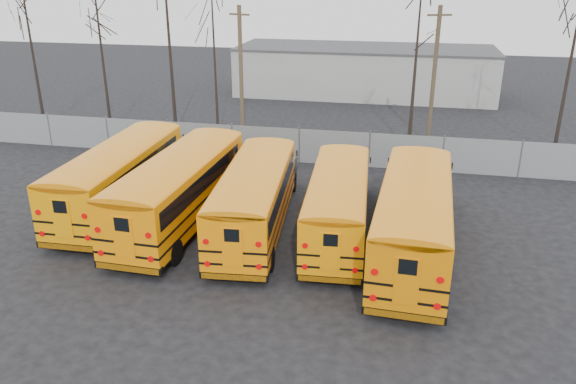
% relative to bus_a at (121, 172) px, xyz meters
% --- Properties ---
extents(ground, '(120.00, 120.00, 0.00)m').
position_rel_bus_a_xyz_m(ground, '(6.69, -3.70, -1.82)').
color(ground, black).
rests_on(ground, ground).
extents(fence, '(40.00, 0.04, 2.00)m').
position_rel_bus_a_xyz_m(fence, '(6.69, 8.30, -0.82)').
color(fence, gray).
rests_on(fence, ground).
extents(distant_building, '(22.00, 8.00, 4.00)m').
position_rel_bus_a_xyz_m(distant_building, '(8.69, 28.30, 0.18)').
color(distant_building, '#A6A6A1').
rests_on(distant_building, ground).
extents(bus_a, '(2.83, 11.17, 3.11)m').
position_rel_bus_a_xyz_m(bus_a, '(0.00, 0.00, 0.00)').
color(bus_a, black).
rests_on(bus_a, ground).
extents(bus_b, '(2.93, 11.42, 3.18)m').
position_rel_bus_a_xyz_m(bus_b, '(3.33, -0.94, 0.04)').
color(bus_b, black).
rests_on(bus_b, ground).
extents(bus_c, '(3.43, 10.78, 2.97)m').
position_rel_bus_a_xyz_m(bus_c, '(6.63, -1.03, -0.08)').
color(bus_c, black).
rests_on(bus_c, ground).
extents(bus_d, '(2.95, 10.18, 2.82)m').
position_rel_bus_a_xyz_m(bus_d, '(10.09, -0.71, -0.17)').
color(bus_d, black).
rests_on(bus_d, ground).
extents(bus_e, '(3.06, 11.38, 3.16)m').
position_rel_bus_a_xyz_m(bus_e, '(13.14, -1.92, 0.03)').
color(bus_e, black).
rests_on(bus_e, ground).
extents(utility_pole_left, '(1.44, 0.62, 8.37)m').
position_rel_bus_a_xyz_m(utility_pole_left, '(2.01, 12.77, 2.48)').
color(utility_pole_left, brown).
rests_on(utility_pole_left, ground).
extents(utility_pole_right, '(1.45, 0.63, 8.47)m').
position_rel_bus_a_xyz_m(utility_pole_right, '(14.05, 13.53, 2.53)').
color(utility_pole_right, '#4D3F2B').
rests_on(utility_pole_right, ground).
extents(tree_0, '(0.26, 0.26, 10.66)m').
position_rel_bus_a_xyz_m(tree_0, '(-12.29, 11.99, 3.51)').
color(tree_0, black).
rests_on(tree_0, ground).
extents(tree_1, '(0.26, 0.26, 10.86)m').
position_rel_bus_a_xyz_m(tree_1, '(-7.22, 12.06, 3.61)').
color(tree_1, black).
rests_on(tree_1, ground).
extents(tree_2, '(0.26, 0.26, 12.65)m').
position_rel_bus_a_xyz_m(tree_2, '(-2.88, 13.06, 4.50)').
color(tree_2, black).
rests_on(tree_2, ground).
extents(tree_3, '(0.26, 0.26, 10.92)m').
position_rel_bus_a_xyz_m(tree_3, '(0.82, 11.21, 3.64)').
color(tree_3, black).
rests_on(tree_3, ground).
extents(tree_4, '(0.26, 0.26, 9.47)m').
position_rel_bus_a_xyz_m(tree_4, '(12.87, 12.04, 2.91)').
color(tree_4, black).
rests_on(tree_4, ground).
extents(tree_5, '(0.26, 0.26, 12.05)m').
position_rel_bus_a_xyz_m(tree_5, '(21.38, 12.60, 4.20)').
color(tree_5, black).
rests_on(tree_5, ground).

